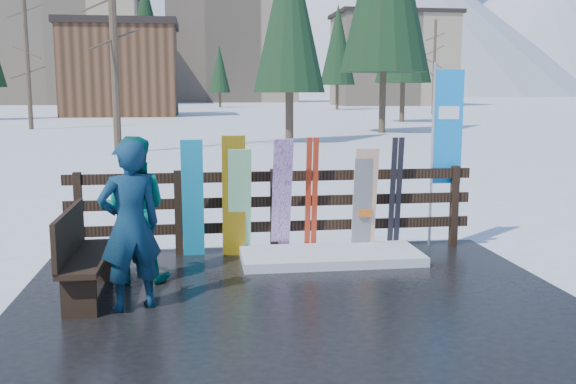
{
  "coord_description": "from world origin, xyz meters",
  "views": [
    {
      "loc": [
        -1.0,
        -6.42,
        2.28
      ],
      "look_at": [
        0.03,
        1.0,
        1.1
      ],
      "focal_mm": 40.0,
      "sensor_mm": 36.0,
      "label": 1
    }
  ],
  "objects": [
    {
      "name": "ground",
      "position": [
        0.0,
        0.0,
        0.0
      ],
      "size": [
        700.0,
        700.0,
        0.0
      ],
      "primitive_type": "plane",
      "color": "white",
      "rests_on": "ground"
    },
    {
      "name": "deck",
      "position": [
        0.0,
        0.0,
        0.04
      ],
      "size": [
        6.0,
        5.0,
        0.08
      ],
      "primitive_type": "cube",
      "color": "black",
      "rests_on": "ground"
    },
    {
      "name": "fence",
      "position": [
        0.0,
        2.2,
        0.74
      ],
      "size": [
        5.6,
        0.1,
        1.15
      ],
      "color": "black",
      "rests_on": "deck"
    },
    {
      "name": "snow_patch",
      "position": [
        0.68,
        1.6,
        0.14
      ],
      "size": [
        2.35,
        1.0,
        0.12
      ],
      "primitive_type": "cube",
      "color": "white",
      "rests_on": "deck"
    },
    {
      "name": "bench",
      "position": [
        -2.27,
        0.43,
        0.6
      ],
      "size": [
        0.41,
        1.5,
        0.97
      ],
      "color": "black",
      "rests_on": "deck"
    },
    {
      "name": "snowboard_0",
      "position": [
        -1.1,
        1.98,
        0.88
      ],
      "size": [
        0.28,
        0.36,
        1.59
      ],
      "primitive_type": "cube",
      "rotation": [
        0.21,
        0.0,
        0.0
      ],
      "color": "#1BABD9",
      "rests_on": "deck"
    },
    {
      "name": "snowboard_1",
      "position": [
        -0.49,
        1.98,
        0.81
      ],
      "size": [
        0.3,
        0.32,
        1.46
      ],
      "primitive_type": "cube",
      "rotation": [
        0.2,
        0.0,
        0.0
      ],
      "color": "white",
      "rests_on": "deck"
    },
    {
      "name": "snowboard_2",
      "position": [
        -0.56,
        1.98,
        0.9
      ],
      "size": [
        0.31,
        0.22,
        1.63
      ],
      "primitive_type": "cube",
      "rotation": [
        0.12,
        0.0,
        0.0
      ],
      "color": "#FFBE05",
      "rests_on": "deck"
    },
    {
      "name": "snowboard_3",
      "position": [
        0.08,
        1.98,
        0.88
      ],
      "size": [
        0.26,
        0.47,
        1.59
      ],
      "primitive_type": "cube",
      "rotation": [
        0.27,
        0.0,
        0.0
      ],
      "color": "white",
      "rests_on": "deck"
    },
    {
      "name": "snowboard_4",
      "position": [
        1.18,
        1.98,
        0.74
      ],
      "size": [
        0.25,
        0.19,
        1.31
      ],
      "primitive_type": "cube",
      "rotation": [
        0.13,
        0.0,
        0.0
      ],
      "color": "black",
      "rests_on": "deck"
    },
    {
      "name": "snowboard_5",
      "position": [
        1.23,
        1.98,
        0.8
      ],
      "size": [
        0.32,
        0.23,
        1.44
      ],
      "primitive_type": "cube",
      "rotation": [
        0.14,
        0.0,
        0.0
      ],
      "color": "white",
      "rests_on": "deck"
    },
    {
      "name": "ski_pair_a",
      "position": [
        0.5,
        2.05,
        0.88
      ],
      "size": [
        0.16,
        0.2,
        1.59
      ],
      "color": "#B12D15",
      "rests_on": "deck"
    },
    {
      "name": "ski_pair_b",
      "position": [
        1.68,
        2.05,
        0.87
      ],
      "size": [
        0.17,
        0.17,
        1.58
      ],
      "color": "black",
      "rests_on": "deck"
    },
    {
      "name": "rental_flag",
      "position": [
        2.43,
        2.25,
        1.69
      ],
      "size": [
        0.45,
        0.04,
        2.6
      ],
      "color": "silver",
      "rests_on": "deck"
    },
    {
      "name": "person_front",
      "position": [
        -1.71,
        0.03,
        0.95
      ],
      "size": [
        0.74,
        0.62,
        1.73
      ],
      "primitive_type": "imported",
      "rotation": [
        0.0,
        0.0,
        3.53
      ],
      "color": "navy",
      "rests_on": "deck"
    },
    {
      "name": "person_back",
      "position": [
        -1.78,
        1.04,
        0.93
      ],
      "size": [
        0.88,
        0.72,
        1.7
      ],
      "primitive_type": "imported",
      "rotation": [
        0.0,
        0.0,
        3.04
      ],
      "color": "#056E5B",
      "rests_on": "deck"
    },
    {
      "name": "resort_buildings",
      "position": [
        1.03,
        115.41,
        9.81
      ],
      "size": [
        73.0,
        87.6,
        22.6
      ],
      "color": "tan",
      "rests_on": "ground"
    },
    {
      "name": "trees",
      "position": [
        4.21,
        49.06,
        5.87
      ],
      "size": [
        42.0,
        68.63,
        13.23
      ],
      "color": "#382B1E",
      "rests_on": "ground"
    }
  ]
}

